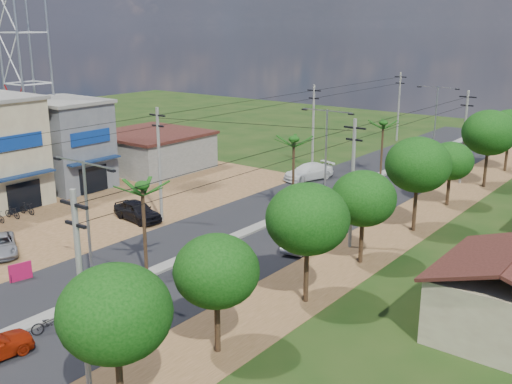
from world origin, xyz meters
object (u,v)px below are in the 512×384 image
car_silver_mid (301,239)px  roadside_sign (20,272)px  car_parked_dark (137,211)px  moto_rider_east (50,323)px  car_parked_silver (0,246)px  car_white_far (308,172)px

car_silver_mid → roadside_sign: size_ratio=3.16×
car_parked_dark → moto_rider_east: size_ratio=2.40×
car_parked_dark → roadside_sign: size_ratio=3.39×
car_parked_silver → roadside_sign: bearing=-80.2°
car_parked_silver → car_parked_dark: 10.68m
car_parked_dark → roadside_sign: (3.16, -12.11, -0.22)m
car_silver_mid → car_parked_silver: bearing=26.8°
car_silver_mid → car_white_far: car_white_far is taller
car_parked_silver → car_parked_dark: (1.89, 10.51, 0.17)m
car_parked_silver → car_white_far: bearing=16.9°
car_parked_silver → roadside_sign: size_ratio=3.26×
car_parked_dark → roadside_sign: car_parked_dark is taller
car_silver_mid → roadside_sign: car_silver_mid is taller
car_silver_mid → car_parked_dark: 13.93m
car_white_far → car_parked_dark: car_parked_dark is taller
car_parked_silver → roadside_sign: car_parked_silver is taller
car_white_far → car_parked_silver: car_white_far is taller
car_parked_silver → car_silver_mid: bearing=-22.2°
car_white_far → car_parked_silver: bearing=-82.8°
car_parked_dark → moto_rider_east: bearing=-138.4°
car_white_far → roadside_sign: size_ratio=3.97×
car_parked_silver → moto_rider_east: size_ratio=2.31×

